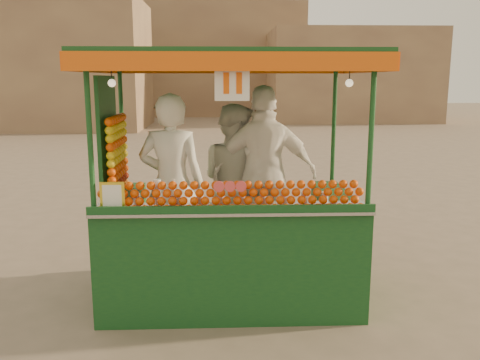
{
  "coord_description": "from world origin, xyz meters",
  "views": [
    {
      "loc": [
        -0.42,
        -5.29,
        2.32
      ],
      "look_at": [
        -0.2,
        0.02,
        1.27
      ],
      "focal_mm": 38.03,
      "sensor_mm": 36.0,
      "label": 1
    }
  ],
  "objects_px": {
    "vendor_left": "(172,184)",
    "vendor_right": "(265,175)",
    "vendor_middle": "(234,181)",
    "juice_cart": "(224,223)"
  },
  "relations": [
    {
      "from": "vendor_left",
      "to": "vendor_middle",
      "type": "bearing_deg",
      "value": -136.02
    },
    {
      "from": "vendor_left",
      "to": "vendor_right",
      "type": "distance_m",
      "value": 1.05
    },
    {
      "from": "vendor_left",
      "to": "vendor_right",
      "type": "xyz_separation_m",
      "value": [
        1.0,
        0.31,
        0.04
      ]
    },
    {
      "from": "vendor_middle",
      "to": "vendor_left",
      "type": "bearing_deg",
      "value": 83.0
    },
    {
      "from": "juice_cart",
      "to": "vendor_middle",
      "type": "bearing_deg",
      "value": 77.35
    },
    {
      "from": "vendor_middle",
      "to": "vendor_right",
      "type": "height_order",
      "value": "vendor_right"
    },
    {
      "from": "vendor_middle",
      "to": "vendor_right",
      "type": "relative_size",
      "value": 0.9
    },
    {
      "from": "vendor_left",
      "to": "vendor_right",
      "type": "bearing_deg",
      "value": -154.94
    },
    {
      "from": "juice_cart",
      "to": "vendor_right",
      "type": "bearing_deg",
      "value": 40.59
    },
    {
      "from": "juice_cart",
      "to": "vendor_left",
      "type": "height_order",
      "value": "juice_cart"
    }
  ]
}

